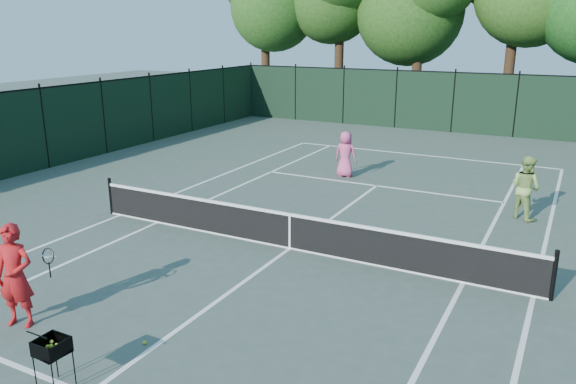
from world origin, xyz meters
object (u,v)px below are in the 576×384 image
at_px(player_green, 525,187).
at_px(ball_hopper, 52,347).
at_px(loose_ball_midcourt, 145,343).
at_px(coach, 15,276).
at_px(player_pink, 346,154).

xyz_separation_m(player_green, ball_hopper, (-5.30, -11.56, -0.22)).
bearing_deg(loose_ball_midcourt, ball_hopper, -103.40).
height_order(coach, loose_ball_midcourt, coach).
distance_m(player_pink, ball_hopper, 13.57).
xyz_separation_m(player_pink, player_green, (6.18, -1.99, 0.08)).
bearing_deg(player_green, loose_ball_midcourt, 97.72).
bearing_deg(player_green, player_pink, 16.09).
distance_m(player_pink, player_green, 6.49).
relative_size(player_pink, player_green, 0.92).
height_order(player_pink, loose_ball_midcourt, player_pink).
height_order(ball_hopper, loose_ball_midcourt, ball_hopper).
bearing_deg(player_pink, loose_ball_midcourt, 97.12).
bearing_deg(ball_hopper, player_pink, 99.12).
bearing_deg(coach, player_green, 36.79).
xyz_separation_m(coach, player_green, (7.37, 10.55, -0.06)).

